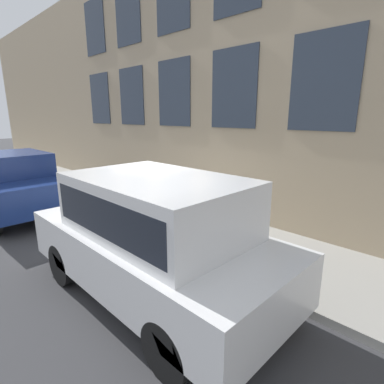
# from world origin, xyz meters

# --- Properties ---
(ground_plane) EXTENTS (80.00, 80.00, 0.00)m
(ground_plane) POSITION_xyz_m (0.00, 0.00, 0.00)
(ground_plane) COLOR #38383A
(sidewalk) EXTENTS (2.56, 60.00, 0.14)m
(sidewalk) POSITION_xyz_m (1.28, 0.00, 0.07)
(sidewalk) COLOR #9E9B93
(sidewalk) RESTS_ON ground_plane
(building_facade) EXTENTS (0.33, 40.00, 7.78)m
(building_facade) POSITION_xyz_m (2.71, 0.00, 3.90)
(building_facade) COLOR tan
(building_facade) RESTS_ON ground_plane
(fire_hydrant) EXTENTS (0.31, 0.43, 0.79)m
(fire_hydrant) POSITION_xyz_m (0.61, -0.56, 0.54)
(fire_hydrant) COLOR gray
(fire_hydrant) RESTS_ON sidewalk
(person) EXTENTS (0.33, 0.22, 1.35)m
(person) POSITION_xyz_m (0.73, -0.18, 0.95)
(person) COLOR #998466
(person) RESTS_ON sidewalk
(parked_truck_white_near) EXTENTS (2.03, 4.48, 1.98)m
(parked_truck_white_near) POSITION_xyz_m (-1.19, -1.42, 1.12)
(parked_truck_white_near) COLOR black
(parked_truck_white_near) RESTS_ON ground_plane
(parked_car_navy_far) EXTENTS (2.01, 4.43, 1.82)m
(parked_car_navy_far) POSITION_xyz_m (-1.50, 4.84, 1.01)
(parked_car_navy_far) COLOR black
(parked_car_navy_far) RESTS_ON ground_plane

